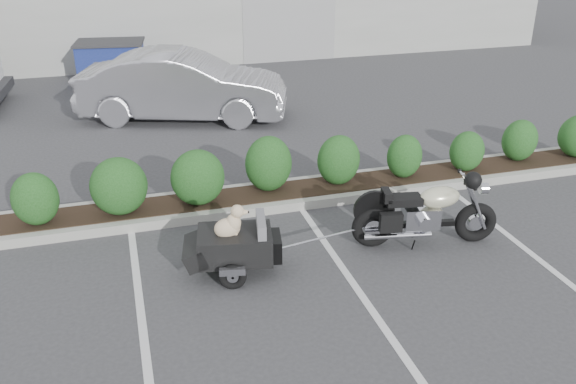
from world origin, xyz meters
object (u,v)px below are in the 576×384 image
object	(u,v)px
pet_trailer	(234,244)
sedan	(183,86)
motorcycle	(426,214)
dumpster	(112,63)

from	to	relation	value
pet_trailer	sedan	xyz separation A→B (m)	(0.23, 6.82, 0.34)
pet_trailer	sedan	world-z (taller)	sedan
sedan	motorcycle	bearing A→B (deg)	-141.00
motorcycle	sedan	world-z (taller)	sedan
sedan	dumpster	bearing A→B (deg)	41.37
motorcycle	sedan	bearing A→B (deg)	121.05
motorcycle	dumpster	distance (m)	11.18
motorcycle	sedan	xyz separation A→B (m)	(-2.55, 6.85, 0.28)
sedan	dumpster	distance (m)	3.87
pet_trailer	sedan	distance (m)	6.84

